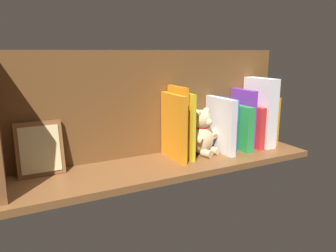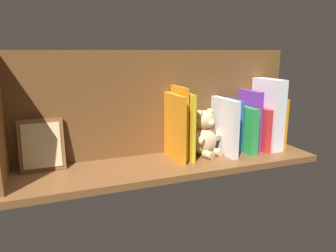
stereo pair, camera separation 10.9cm
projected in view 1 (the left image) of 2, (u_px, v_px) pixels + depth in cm
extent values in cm
cube|color=brown|center=(168.00, 165.00, 112.47)|extent=(106.85, 26.93, 2.20)
cube|color=brown|center=(154.00, 103.00, 117.67)|extent=(106.85, 1.50, 37.70)
cube|color=orange|center=(265.00, 120.00, 133.56)|extent=(2.00, 13.68, 19.62)
cube|color=white|center=(260.00, 112.00, 130.10)|extent=(4.86, 15.26, 27.06)
cube|color=red|center=(250.00, 126.00, 129.61)|extent=(2.44, 14.92, 16.39)
cube|color=purple|center=(243.00, 118.00, 128.27)|extent=(2.43, 13.09, 22.81)
cube|color=green|center=(238.00, 127.00, 126.24)|extent=(2.99, 15.74, 17.17)
cube|color=blue|center=(228.00, 123.00, 126.71)|extent=(1.62, 10.91, 19.64)
cube|color=green|center=(223.00, 128.00, 125.53)|extent=(2.23, 11.82, 16.22)
cube|color=silver|center=(220.00, 125.00, 121.59)|extent=(2.37, 16.69, 20.62)
ellipsoid|color=#D1B284|center=(201.00, 140.00, 120.58)|extent=(12.13, 11.50, 10.30)
sphere|color=#D1B284|center=(202.00, 119.00, 118.81)|extent=(7.08, 7.08, 7.08)
sphere|color=#D1B284|center=(206.00, 111.00, 120.08)|extent=(2.74, 2.74, 2.74)
sphere|color=#D1B284|center=(197.00, 113.00, 116.33)|extent=(2.74, 2.74, 2.74)
sphere|color=beige|center=(208.00, 122.00, 116.91)|extent=(2.74, 2.74, 2.74)
cylinder|color=#D1B284|center=(212.00, 133.00, 122.76)|extent=(2.47, 5.09, 3.81)
cylinder|color=#D1B284|center=(196.00, 138.00, 115.85)|extent=(5.07, 5.44, 3.81)
cylinder|color=#D1B284|center=(214.00, 151.00, 120.14)|extent=(3.86, 4.55, 2.74)
cylinder|color=#D1B284|center=(207.00, 153.00, 116.86)|extent=(3.86, 4.55, 2.74)
torus|color=red|center=(201.00, 127.00, 119.45)|extent=(5.99, 5.99, 0.80)
cube|color=yellow|center=(184.00, 125.00, 115.41)|extent=(1.26, 14.57, 23.34)
cube|color=orange|center=(177.00, 122.00, 114.98)|extent=(1.43, 12.89, 25.46)
cube|color=orange|center=(174.00, 127.00, 112.87)|extent=(1.87, 15.96, 23.12)
cube|color=brown|center=(40.00, 149.00, 99.01)|extent=(13.79, 4.66, 16.77)
cube|color=beige|center=(40.00, 149.00, 98.38)|extent=(11.59, 3.28, 13.95)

